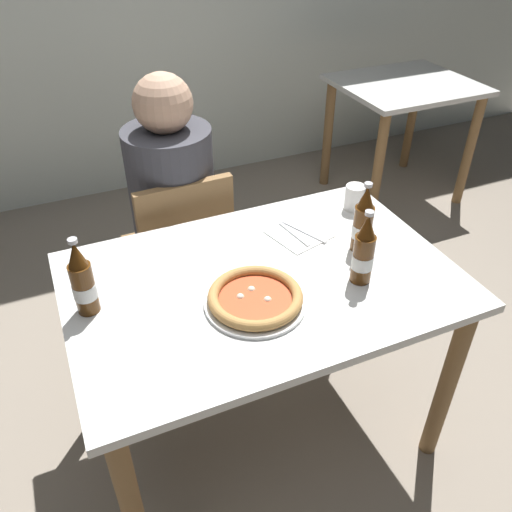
# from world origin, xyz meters

# --- Properties ---
(ground_plane) EXTENTS (8.00, 8.00, 0.00)m
(ground_plane) POSITION_xyz_m (0.00, 0.00, 0.00)
(ground_plane) COLOR gray
(dining_table_main) EXTENTS (1.20, 0.80, 0.75)m
(dining_table_main) POSITION_xyz_m (0.00, 0.00, 0.64)
(dining_table_main) COLOR silver
(dining_table_main) RESTS_ON ground_plane
(chair_behind_table) EXTENTS (0.41, 0.41, 0.85)m
(chair_behind_table) POSITION_xyz_m (-0.10, 0.61, 0.48)
(chair_behind_table) COLOR olive
(chair_behind_table) RESTS_ON ground_plane
(diner_seated) EXTENTS (0.34, 0.34, 1.21)m
(diner_seated) POSITION_xyz_m (-0.10, 0.66, 0.58)
(diner_seated) COLOR #2D3342
(diner_seated) RESTS_ON ground_plane
(dining_table_background) EXTENTS (0.80, 0.70, 0.75)m
(dining_table_background) POSITION_xyz_m (1.57, 1.37, 0.59)
(dining_table_background) COLOR silver
(dining_table_background) RESTS_ON ground_plane
(pizza_margherita_near) EXTENTS (0.30, 0.30, 0.04)m
(pizza_margherita_near) POSITION_xyz_m (-0.07, -0.10, 0.77)
(pizza_margherita_near) COLOR white
(pizza_margherita_near) RESTS_ON dining_table_main
(beer_bottle_left) EXTENTS (0.07, 0.07, 0.25)m
(beer_bottle_left) POSITION_xyz_m (0.27, -0.13, 0.85)
(beer_bottle_left) COLOR #512D0F
(beer_bottle_left) RESTS_ON dining_table_main
(beer_bottle_center) EXTENTS (0.07, 0.07, 0.25)m
(beer_bottle_center) POSITION_xyz_m (0.36, 0.01, 0.85)
(beer_bottle_center) COLOR #512D0F
(beer_bottle_center) RESTS_ON dining_table_main
(beer_bottle_right) EXTENTS (0.07, 0.07, 0.25)m
(beer_bottle_right) POSITION_xyz_m (-0.52, 0.06, 0.85)
(beer_bottle_right) COLOR #512D0F
(beer_bottle_right) RESTS_ON dining_table_main
(napkin_with_cutlery) EXTENTS (0.22, 0.22, 0.01)m
(napkin_with_cutlery) POSITION_xyz_m (0.22, 0.17, 0.75)
(napkin_with_cutlery) COLOR white
(napkin_with_cutlery) RESTS_ON dining_table_main
(paper_cup) EXTENTS (0.07, 0.07, 0.09)m
(paper_cup) POSITION_xyz_m (0.48, 0.24, 0.80)
(paper_cup) COLOR white
(paper_cup) RESTS_ON dining_table_main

